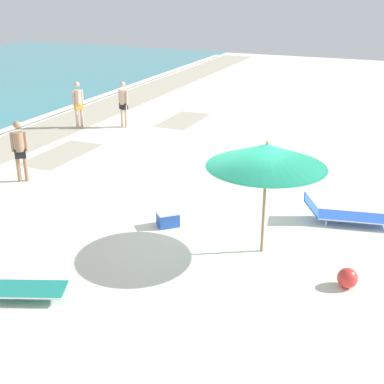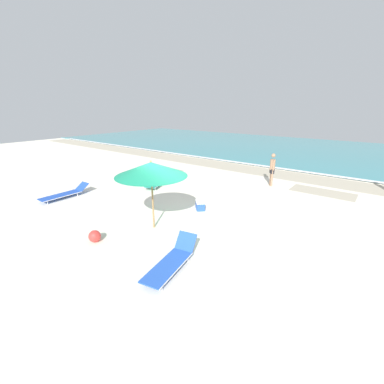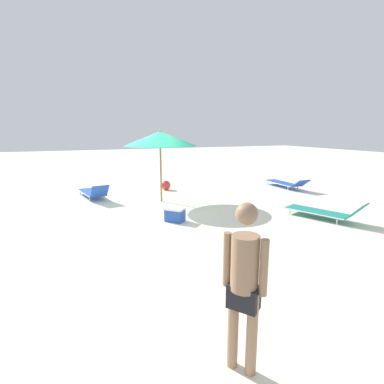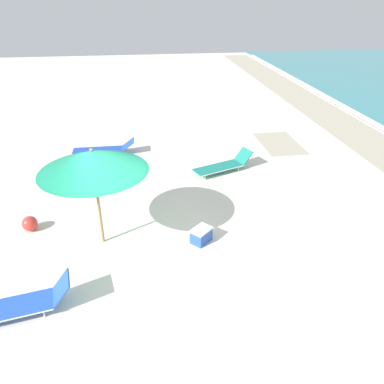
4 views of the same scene
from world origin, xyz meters
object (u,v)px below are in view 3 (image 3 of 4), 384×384
Objects in this scene: beach_umbrella at (160,139)px; sun_lounger_near_water_left at (93,192)px; sun_lounger_under_umbrella at (286,183)px; beachgoer_wading_adult at (244,280)px; cooler_box at (175,214)px; sun_lounger_beside_umbrella at (325,211)px; beach_ball at (166,185)px.

beach_umbrella is 1.13× the size of sun_lounger_near_water_left.
beachgoer_wading_adult is (7.02, 7.77, 0.79)m from sun_lounger_under_umbrella.
beachgoer_wading_adult is at bearing 79.19° from beach_umbrella.
cooler_box is (-1.08, -5.08, -0.81)m from beachgoer_wading_adult.
sun_lounger_beside_umbrella is (-3.53, 3.77, -1.91)m from beach_umbrella.
sun_lounger_beside_umbrella is at bearing 63.22° from sun_lounger_under_umbrella.
sun_lounger_beside_umbrella reaches higher than beach_ball.
sun_lounger_beside_umbrella is 6.28m from beach_ball.
beach_umbrella is 5.50m from sun_lounger_beside_umbrella.
sun_lounger_under_umbrella is 1.05× the size of sun_lounger_beside_umbrella.
beach_ball is at bearing -17.69° from sun_lounger_under_umbrella.
sun_lounger_near_water_left is 3.55× the size of cooler_box.
sun_lounger_beside_umbrella is 7.68m from sun_lounger_near_water_left.
beachgoer_wading_adult reaches higher than cooler_box.
sun_lounger_beside_umbrella is at bearing -153.68° from cooler_box.
beachgoer_wading_adult is 9.60m from beach_ball.
beach_ball is 0.64× the size of cooler_box.
beachgoer_wading_adult reaches higher than sun_lounger_beside_umbrella.
sun_lounger_near_water_left is at bearing -8.12° from sun_lounger_under_umbrella.
sun_lounger_beside_umbrella is at bearing 133.12° from beach_umbrella.
beach_umbrella reaches higher than beach_ball.
beachgoer_wading_adult is (-0.70, 8.87, 0.78)m from sun_lounger_near_water_left.
sun_lounger_near_water_left is at bearing -33.98° from beach_umbrella.
beachgoer_wading_adult is at bearing 83.64° from sun_lounger_near_water_left.
beach_umbrella reaches higher than sun_lounger_beside_umbrella.
sun_lounger_near_water_left is at bearing 8.66° from beach_ball.
sun_lounger_under_umbrella is 5.08m from beach_ball.
beach_ball is 4.37m from cooler_box.
sun_lounger_beside_umbrella is at bearing -89.89° from beachgoer_wading_adult.
sun_lounger_under_umbrella is 7.80m from sun_lounger_near_water_left.
cooler_box is at bearing 104.29° from sun_lounger_near_water_left.
beachgoer_wading_adult is at bearing 15.10° from sun_lounger_beside_umbrella.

